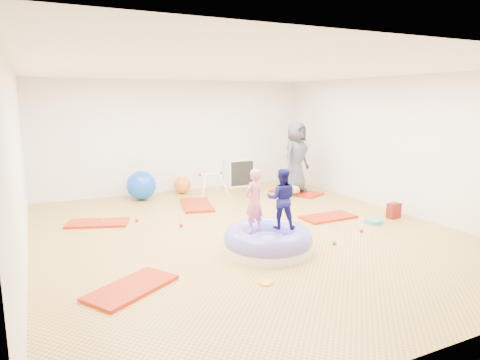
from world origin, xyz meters
name	(u,v)px	position (x,y,z in m)	size (l,w,h in m)	color
room	(248,154)	(0.00, 0.00, 1.40)	(7.01, 8.01, 2.81)	gold
gym_mat_front_left	(131,288)	(-2.34, -1.43, 0.02)	(1.14, 0.57, 0.05)	red
gym_mat_mid_left	(98,223)	(-2.31, 1.71, 0.02)	(1.12, 0.56, 0.05)	red
gym_mat_center_back	(197,205)	(-0.14, 2.21, 0.03)	(1.25, 0.62, 0.05)	red
gym_mat_right	(328,217)	(1.88, 0.14, 0.02)	(1.09, 0.54, 0.05)	red
gym_mat_rear_right	(296,192)	(2.56, 2.35, 0.03)	(1.25, 0.63, 0.05)	red
inflatable_cushion	(268,241)	(-0.15, -0.99, 0.17)	(1.38, 1.38, 0.43)	white
child_pink	(254,198)	(-0.39, -0.98, 0.88)	(0.35, 0.23, 0.97)	#D8658C
child_navy	(282,196)	(0.09, -0.99, 0.87)	(0.46, 0.36, 0.94)	#111052
adult_caregiver	(296,157)	(2.51, 2.33, 0.93)	(0.85, 0.56, 1.75)	#3E3F4C
infant	(293,190)	(2.32, 2.12, 0.17)	(0.38, 0.38, 0.22)	#91D0E5
ball_pit_balls	(231,225)	(-0.10, 0.48, 0.03)	(4.12, 2.97, 0.07)	red
exercise_ball_blue	(141,185)	(-1.09, 3.36, 0.34)	(0.69, 0.69, 0.69)	blue
exercise_ball_orange	(182,185)	(-0.01, 3.60, 0.21)	(0.43, 0.43, 0.43)	orange
infant_play_gym	(210,181)	(0.52, 3.02, 0.37)	(0.73, 0.69, 0.56)	white
cube_shelf	(239,172)	(1.67, 3.79, 0.38)	(0.76, 0.37, 0.76)	white
balance_disc	(374,221)	(2.43, -0.53, 0.04)	(0.35, 0.35, 0.08)	teal
backpack	(394,211)	(3.04, -0.42, 0.15)	(0.26, 0.16, 0.30)	#B10E02
yellow_toy	(265,283)	(-0.76, -2.00, 0.01)	(0.19, 0.19, 0.03)	yellow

